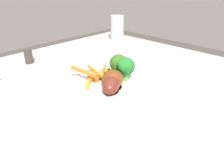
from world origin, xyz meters
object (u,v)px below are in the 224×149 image
at_px(broccoli_floret_middle, 125,66).
at_px(water_glass, 117,28).
at_px(chicken_drumstick_far, 113,78).
at_px(chicken_drumstick_extra, 115,79).
at_px(broccoli_floret_front, 119,63).
at_px(carrot_fries_pile, 98,75).
at_px(broccoli_floret_back, 120,64).
at_px(chicken_drumstick_near, 112,83).
at_px(dinner_plate, 112,82).
at_px(dining_table, 139,115).
at_px(pepper_shaker, 29,56).

bearing_deg(broccoli_floret_middle, water_glass, -44.61).
height_order(chicken_drumstick_far, chicken_drumstick_extra, same).
xyz_separation_m(broccoli_floret_middle, chicken_drumstick_far, (-0.00, 0.05, -0.02)).
height_order(broccoli_floret_front, chicken_drumstick_extra, broccoli_floret_front).
relative_size(broccoli_floret_middle, carrot_fries_pile, 0.48).
relative_size(broccoli_floret_back, carrot_fries_pile, 0.46).
bearing_deg(chicken_drumstick_far, carrot_fries_pile, -3.56).
xyz_separation_m(carrot_fries_pile, water_glass, (0.29, -0.40, 0.04)).
bearing_deg(broccoli_floret_back, broccoli_floret_middle, 167.30).
distance_m(broccoli_floret_middle, broccoli_floret_back, 0.03).
bearing_deg(broccoli_floret_front, chicken_drumstick_extra, 121.94).
bearing_deg(chicken_drumstick_near, dinner_plate, -46.78).
bearing_deg(dining_table, carrot_fries_pile, 25.91).
bearing_deg(chicken_drumstick_extra, broccoli_floret_middle, -80.71).
distance_m(carrot_fries_pile, pepper_shaker, 0.31).
distance_m(dining_table, water_glass, 0.56).
distance_m(dining_table, pepper_shaker, 0.46).
xyz_separation_m(water_glass, pepper_shaker, (0.01, 0.48, -0.03)).
height_order(chicken_drumstick_far, water_glass, water_glass).
xyz_separation_m(dinner_plate, pepper_shaker, (0.35, 0.09, 0.02)).
bearing_deg(chicken_drumstick_extra, chicken_drumstick_near, 112.13).
relative_size(dinner_plate, broccoli_floret_front, 3.47).
height_order(chicken_drumstick_extra, pepper_shaker, chicken_drumstick_extra).
bearing_deg(dinner_plate, chicken_drumstick_near, 133.22).
distance_m(broccoli_floret_front, water_glass, 0.48).
bearing_deg(dining_table, chicken_drumstick_near, 65.80).
bearing_deg(water_glass, carrot_fries_pile, 126.06).
bearing_deg(chicken_drumstick_extra, water_glass, -48.04).
distance_m(dinner_plate, broccoli_floret_front, 0.06).
height_order(dining_table, carrot_fries_pile, carrot_fries_pile).
xyz_separation_m(broccoli_floret_middle, chicken_drumstick_extra, (-0.01, 0.05, -0.02)).
distance_m(broccoli_floret_back, carrot_fries_pile, 0.07).
bearing_deg(dinner_plate, water_glass, -49.00).
distance_m(dinner_plate, water_glass, 0.51).
distance_m(dinner_plate, chicken_drumstick_far, 0.05).
height_order(broccoli_floret_middle, chicken_drumstick_near, broccoli_floret_middle).
bearing_deg(water_glass, chicken_drumstick_near, 131.23).
relative_size(dining_table, broccoli_floret_middle, 16.12).
bearing_deg(broccoli_floret_middle, broccoli_floret_front, -9.43).
xyz_separation_m(broccoli_floret_back, chicken_drumstick_near, (-0.04, 0.08, -0.02)).
relative_size(dining_table, chicken_drumstick_extra, 9.77).
relative_size(carrot_fries_pile, chicken_drumstick_far, 1.20).
bearing_deg(pepper_shaker, chicken_drumstick_near, -172.68).
xyz_separation_m(chicken_drumstick_near, chicken_drumstick_extra, (0.01, -0.02, 0.00)).
height_order(broccoli_floret_middle, broccoli_floret_back, broccoli_floret_middle).
relative_size(broccoli_floret_middle, chicken_drumstick_near, 0.58).
relative_size(carrot_fries_pile, water_glass, 1.17).
bearing_deg(broccoli_floret_back, dining_table, -177.67).
relative_size(broccoli_floret_middle, chicken_drumstick_extra, 0.61).
relative_size(dining_table, chicken_drumstick_far, 9.34).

